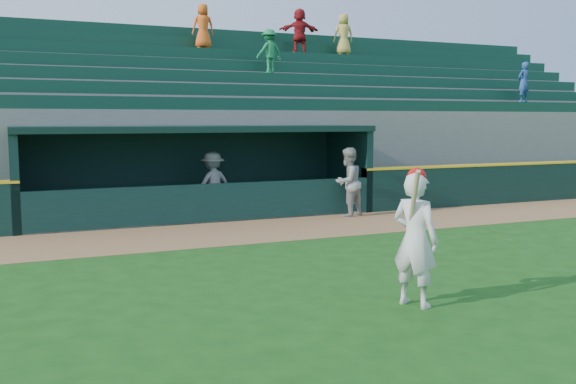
# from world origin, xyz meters

# --- Properties ---
(ground) EXTENTS (120.00, 120.00, 0.00)m
(ground) POSITION_xyz_m (0.00, 0.00, 0.00)
(ground) COLOR #174511
(ground) RESTS_ON ground
(warning_track) EXTENTS (40.00, 3.00, 0.01)m
(warning_track) POSITION_xyz_m (0.00, 4.90, 0.01)
(warning_track) COLOR olive
(warning_track) RESTS_ON ground
(field_wall_right) EXTENTS (15.50, 0.30, 1.20)m
(field_wall_right) POSITION_xyz_m (12.25, 6.55, 0.60)
(field_wall_right) COLOR black
(field_wall_right) RESTS_ON ground
(wall_stripe_right) EXTENTS (15.50, 0.32, 0.06)m
(wall_stripe_right) POSITION_xyz_m (12.25, 6.55, 1.23)
(wall_stripe_right) COLOR yellow
(wall_stripe_right) RESTS_ON field_wall_right
(dugout_player_front) EXTENTS (1.12, 1.01, 1.87)m
(dugout_player_front) POSITION_xyz_m (3.72, 6.09, 0.94)
(dugout_player_front) COLOR gray
(dugout_player_front) RESTS_ON ground
(dugout_player_inside) EXTENTS (1.27, 0.94, 1.75)m
(dugout_player_inside) POSITION_xyz_m (0.42, 7.77, 0.87)
(dugout_player_inside) COLOR #ABABA6
(dugout_player_inside) RESTS_ON ground
(dugout) EXTENTS (9.40, 2.80, 2.46)m
(dugout) POSITION_xyz_m (0.00, 8.00, 1.36)
(dugout) COLOR slate
(dugout) RESTS_ON ground
(stands) EXTENTS (34.50, 6.25, 7.16)m
(stands) POSITION_xyz_m (0.00, 12.57, 2.39)
(stands) COLOR slate
(stands) RESTS_ON ground
(batter_at_plate) EXTENTS (0.71, 0.87, 1.98)m
(batter_at_plate) POSITION_xyz_m (0.50, -1.73, 0.98)
(batter_at_plate) COLOR silver
(batter_at_plate) RESTS_ON ground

